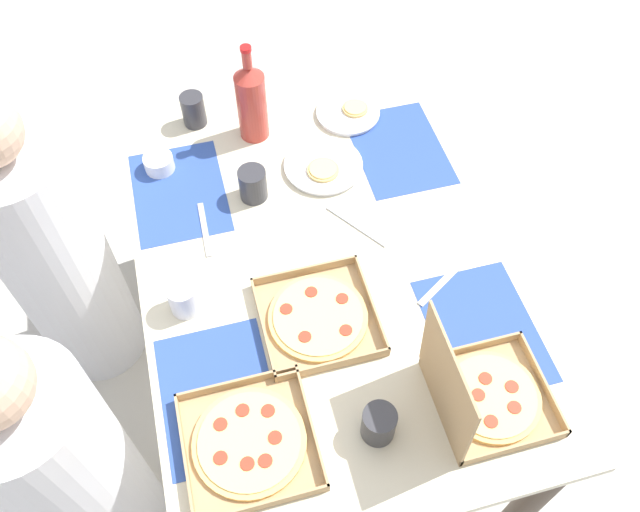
{
  "coord_description": "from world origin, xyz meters",
  "views": [
    {
      "loc": [
        -0.99,
        0.26,
        2.18
      ],
      "look_at": [
        0.0,
        0.0,
        0.72
      ],
      "focal_mm": 36.95,
      "sensor_mm": 36.0,
      "label": 1
    }
  ],
  "objects_px": {
    "cup_spare": "(378,424)",
    "cup_dark": "(184,298)",
    "pizza_box_edge_far": "(482,394)",
    "pizza_box_corner_right": "(250,442)",
    "condiment_bowl": "(159,163)",
    "diner_left_seat": "(69,470)",
    "diner_right_seat": "(57,261)",
    "cup_red": "(193,110)",
    "cup_clear_right": "(253,184)",
    "plate_far_left": "(323,166)",
    "plate_near_right": "(349,113)",
    "pizza_box_center": "(318,317)",
    "soda_bottle": "(251,101)"
  },
  "relations": [
    {
      "from": "cup_spare",
      "to": "cup_dark",
      "type": "height_order",
      "value": "same"
    },
    {
      "from": "pizza_box_edge_far",
      "to": "pizza_box_corner_right",
      "type": "xyz_separation_m",
      "value": [
        0.04,
        0.54,
        -0.03
      ]
    },
    {
      "from": "pizza_box_edge_far",
      "to": "cup_spare",
      "type": "distance_m",
      "value": 0.25
    },
    {
      "from": "condiment_bowl",
      "to": "cup_spare",
      "type": "bearing_deg",
      "value": -158.14
    },
    {
      "from": "pizza_box_corner_right",
      "to": "diner_left_seat",
      "type": "xyz_separation_m",
      "value": [
        0.13,
        0.46,
        -0.24
      ]
    },
    {
      "from": "pizza_box_edge_far",
      "to": "pizza_box_corner_right",
      "type": "height_order",
      "value": "pizza_box_edge_far"
    },
    {
      "from": "diner_left_seat",
      "to": "diner_right_seat",
      "type": "distance_m",
      "value": 0.65
    },
    {
      "from": "cup_red",
      "to": "cup_spare",
      "type": "bearing_deg",
      "value": -167.59
    },
    {
      "from": "pizza_box_edge_far",
      "to": "condiment_bowl",
      "type": "distance_m",
      "value": 1.12
    },
    {
      "from": "condiment_bowl",
      "to": "diner_right_seat",
      "type": "xyz_separation_m",
      "value": [
        -0.11,
        0.37,
        -0.22
      ]
    },
    {
      "from": "pizza_box_edge_far",
      "to": "cup_clear_right",
      "type": "xyz_separation_m",
      "value": [
        0.76,
        0.38,
        0.0
      ]
    },
    {
      "from": "plate_far_left",
      "to": "plate_near_right",
      "type": "bearing_deg",
      "value": -34.44
    },
    {
      "from": "pizza_box_center",
      "to": "cup_spare",
      "type": "height_order",
      "value": "cup_spare"
    },
    {
      "from": "plate_near_right",
      "to": "soda_bottle",
      "type": "distance_m",
      "value": 0.33
    },
    {
      "from": "pizza_box_center",
      "to": "cup_dark",
      "type": "relative_size",
      "value": 3.1
    },
    {
      "from": "diner_right_seat",
      "to": "cup_clear_right",
      "type": "bearing_deg",
      "value": -96.34
    },
    {
      "from": "cup_dark",
      "to": "plate_near_right",
      "type": "bearing_deg",
      "value": -46.31
    },
    {
      "from": "plate_near_right",
      "to": "diner_right_seat",
      "type": "xyz_separation_m",
      "value": [
        -0.18,
        0.98,
        -0.21
      ]
    },
    {
      "from": "pizza_box_edge_far",
      "to": "plate_near_right",
      "type": "xyz_separation_m",
      "value": [
        1.01,
        0.02,
        -0.04
      ]
    },
    {
      "from": "condiment_bowl",
      "to": "diner_right_seat",
      "type": "distance_m",
      "value": 0.44
    },
    {
      "from": "cup_spare",
      "to": "pizza_box_edge_far",
      "type": "bearing_deg",
      "value": -88.58
    },
    {
      "from": "pizza_box_center",
      "to": "cup_clear_right",
      "type": "bearing_deg",
      "value": 9.36
    },
    {
      "from": "plate_near_right",
      "to": "pizza_box_center",
      "type": "bearing_deg",
      "value": 157.71
    },
    {
      "from": "plate_far_left",
      "to": "cup_dark",
      "type": "distance_m",
      "value": 0.6
    },
    {
      "from": "plate_far_left",
      "to": "diner_left_seat",
      "type": "xyz_separation_m",
      "value": [
        -0.63,
        0.84,
        -0.23
      ]
    },
    {
      "from": "pizza_box_edge_far",
      "to": "pizza_box_corner_right",
      "type": "distance_m",
      "value": 0.54
    },
    {
      "from": "pizza_box_edge_far",
      "to": "cup_dark",
      "type": "distance_m",
      "value": 0.76
    },
    {
      "from": "soda_bottle",
      "to": "cup_clear_right",
      "type": "xyz_separation_m",
      "value": [
        -0.25,
        0.05,
        -0.08
      ]
    },
    {
      "from": "cup_spare",
      "to": "cup_clear_right",
      "type": "relative_size",
      "value": 0.93
    },
    {
      "from": "plate_far_left",
      "to": "cup_dark",
      "type": "bearing_deg",
      "value": 128.87
    },
    {
      "from": "condiment_bowl",
      "to": "diner_right_seat",
      "type": "relative_size",
      "value": 0.08
    },
    {
      "from": "plate_far_left",
      "to": "cup_clear_right",
      "type": "height_order",
      "value": "cup_clear_right"
    },
    {
      "from": "cup_dark",
      "to": "soda_bottle",
      "type": "bearing_deg",
      "value": -27.47
    },
    {
      "from": "pizza_box_center",
      "to": "plate_near_right",
      "type": "relative_size",
      "value": 1.42
    },
    {
      "from": "diner_left_seat",
      "to": "pizza_box_corner_right",
      "type": "bearing_deg",
      "value": -106.29
    },
    {
      "from": "pizza_box_edge_far",
      "to": "pizza_box_center",
      "type": "distance_m",
      "value": 0.44
    },
    {
      "from": "pizza_box_corner_right",
      "to": "cup_spare",
      "type": "xyz_separation_m",
      "value": [
        -0.05,
        -0.28,
        0.03
      ]
    },
    {
      "from": "pizza_box_center",
      "to": "pizza_box_corner_right",
      "type": "bearing_deg",
      "value": 139.52
    },
    {
      "from": "plate_near_right",
      "to": "condiment_bowl",
      "type": "height_order",
      "value": "condiment_bowl"
    },
    {
      "from": "diner_right_seat",
      "to": "condiment_bowl",
      "type": "bearing_deg",
      "value": -74.0
    },
    {
      "from": "cup_dark",
      "to": "pizza_box_corner_right",
      "type": "bearing_deg",
      "value": -167.68
    },
    {
      "from": "pizza_box_center",
      "to": "diner_right_seat",
      "type": "bearing_deg",
      "value": 53.38
    },
    {
      "from": "soda_bottle",
      "to": "cup_clear_right",
      "type": "distance_m",
      "value": 0.27
    },
    {
      "from": "plate_near_right",
      "to": "cup_spare",
      "type": "relative_size",
      "value": 2.19
    },
    {
      "from": "cup_dark",
      "to": "diner_right_seat",
      "type": "relative_size",
      "value": 0.08
    },
    {
      "from": "pizza_box_corner_right",
      "to": "soda_bottle",
      "type": "xyz_separation_m",
      "value": [
        0.96,
        -0.21,
        0.12
      ]
    },
    {
      "from": "condiment_bowl",
      "to": "cup_dark",
      "type": "bearing_deg",
      "value": -179.31
    },
    {
      "from": "cup_spare",
      "to": "cup_dark",
      "type": "distance_m",
      "value": 0.57
    },
    {
      "from": "plate_near_right",
      "to": "condiment_bowl",
      "type": "relative_size",
      "value": 2.31
    },
    {
      "from": "pizza_box_edge_far",
      "to": "cup_spare",
      "type": "xyz_separation_m",
      "value": [
        -0.01,
        0.25,
        -0.0
      ]
    }
  ]
}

